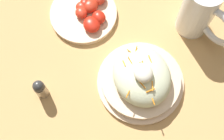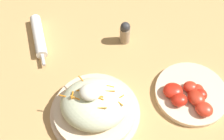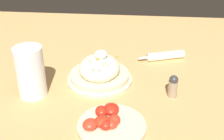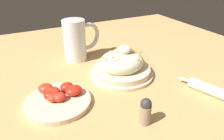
{
  "view_description": "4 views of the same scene",
  "coord_description": "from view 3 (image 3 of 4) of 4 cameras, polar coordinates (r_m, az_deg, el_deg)",
  "views": [
    {
      "loc": [
        0.21,
        -0.15,
        0.77
      ],
      "look_at": [
        -0.03,
        -0.05,
        0.08
      ],
      "focal_mm": 49.14,
      "sensor_mm": 36.0,
      "label": 1
    },
    {
      "loc": [
        -0.06,
        0.33,
        0.66
      ],
      "look_at": [
        -0.04,
        -0.07,
        0.07
      ],
      "focal_mm": 45.64,
      "sensor_mm": 36.0,
      "label": 2
    },
    {
      "loc": [
        -0.87,
        -0.11,
        0.54
      ],
      "look_at": [
        -0.06,
        -0.03,
        0.08
      ],
      "focal_mm": 46.88,
      "sensor_mm": 36.0,
      "label": 3
    },
    {
      "loc": [
        -0.33,
        -0.56,
        0.38
      ],
      "look_at": [
        -0.08,
        -0.06,
        0.07
      ],
      "focal_mm": 33.41,
      "sensor_mm": 36.0,
      "label": 4
    }
  ],
  "objects": [
    {
      "name": "salt_shaker",
      "position": [
        0.95,
        11.81,
        -3.04
      ],
      "size": [
        0.03,
        0.03,
        0.08
      ],
      "color": "gray",
      "rests_on": "ground_plane"
    },
    {
      "name": "tomato_plate",
      "position": [
        0.82,
        -0.53,
        -10.4
      ],
      "size": [
        0.19,
        0.19,
        0.04
      ],
      "color": "beige",
      "rests_on": "ground_plane"
    },
    {
      "name": "napkin_roll",
      "position": [
        1.19,
        10.28,
        2.76
      ],
      "size": [
        0.08,
        0.19,
        0.03
      ],
      "color": "white",
      "rests_on": "ground_plane"
    },
    {
      "name": "ground_plane",
      "position": [
        1.03,
        -1.45,
        -2.14
      ],
      "size": [
        1.43,
        1.43,
        0.0
      ],
      "primitive_type": "plane",
      "color": "tan"
    },
    {
      "name": "beer_mug",
      "position": [
        0.96,
        -15.53,
        -0.62
      ],
      "size": [
        0.17,
        0.09,
        0.17
      ],
      "color": "white",
      "rests_on": "ground_plane"
    },
    {
      "name": "salad_plate",
      "position": [
        1.02,
        -2.41,
        -0.19
      ],
      "size": [
        0.23,
        0.23,
        0.11
      ],
      "color": "beige",
      "rests_on": "ground_plane"
    }
  ]
}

